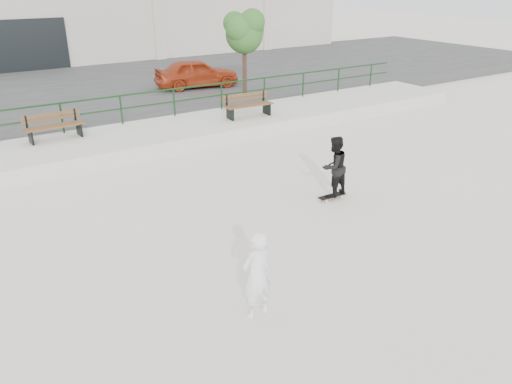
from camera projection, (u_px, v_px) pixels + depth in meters
ground at (275, 298)px, 8.94m from camera, size 120.00×120.00×0.00m
ledge at (107, 145)px, 16.15m from camera, size 30.00×3.00×0.50m
parking_strip at (49, 96)px, 22.69m from camera, size 60.00×14.00×0.50m
railing at (92, 107)px, 16.75m from camera, size 28.00×0.06×1.03m
bench_left at (54, 126)px, 15.79m from camera, size 1.82×0.61×0.83m
bench_right at (248, 105)px, 18.31m from camera, size 1.87×0.64×0.85m
tree at (245, 30)px, 21.18m from camera, size 2.00×1.78×3.56m
red_car at (197, 73)px, 23.06m from camera, size 4.02×2.16×1.30m
skateboard at (332, 196)px, 12.87m from camera, size 0.78×0.23×0.09m
standing_skater at (334, 167)px, 12.55m from camera, size 0.83×0.68×1.58m
seated_skater at (257, 275)px, 8.17m from camera, size 0.62×0.44×1.59m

